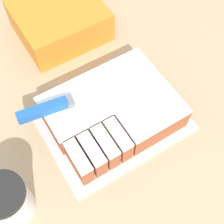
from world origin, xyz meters
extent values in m
plane|color=#4C4742|center=(0.00, 0.00, 0.00)|extent=(8.00, 8.00, 0.00)
cube|color=tan|center=(0.00, 0.00, 0.47)|extent=(1.40, 1.10, 0.95)
cube|color=silver|center=(0.01, -0.02, 0.95)|extent=(0.33, 0.26, 0.01)
cube|color=#994C2D|center=(0.01, 0.02, 0.98)|extent=(0.29, 0.13, 0.06)
cube|color=white|center=(0.01, 0.02, 1.02)|extent=(0.29, 0.13, 0.01)
cube|color=#994C2D|center=(0.08, -0.09, 0.98)|extent=(0.15, 0.09, 0.06)
cube|color=white|center=(0.08, -0.09, 1.02)|extent=(0.15, 0.09, 0.01)
cube|color=#994C2D|center=(-0.12, -0.09, 0.98)|extent=(0.03, 0.08, 0.06)
cube|color=white|center=(-0.12, -0.09, 1.02)|extent=(0.03, 0.08, 0.01)
cube|color=#994C2D|center=(-0.08, -0.09, 0.98)|extent=(0.03, 0.08, 0.06)
cube|color=white|center=(-0.08, -0.09, 1.02)|extent=(0.03, 0.08, 0.01)
cube|color=#994C2D|center=(-0.05, -0.09, 0.98)|extent=(0.03, 0.08, 0.06)
cube|color=white|center=(-0.05, -0.09, 1.02)|extent=(0.03, 0.08, 0.01)
cube|color=#994C2D|center=(-0.02, -0.09, 0.98)|extent=(0.03, 0.08, 0.06)
cube|color=white|center=(-0.02, -0.09, 1.02)|extent=(0.03, 0.08, 0.01)
cube|color=silver|center=(0.03, 0.01, 1.02)|extent=(0.22, 0.06, 0.00)
cube|color=slate|center=(-0.07, 0.03, 1.03)|extent=(0.02, 0.03, 0.02)
cube|color=#1E59B2|center=(-0.13, 0.04, 1.03)|extent=(0.12, 0.04, 0.02)
cylinder|color=white|center=(-0.28, -0.09, 0.99)|extent=(0.09, 0.09, 0.10)
cylinder|color=black|center=(-0.28, -0.09, 1.05)|extent=(0.09, 0.09, 0.01)
cube|color=orange|center=(0.04, 0.31, 0.99)|extent=(0.23, 0.21, 0.09)
camera|label=1|loc=(-0.19, -0.34, 1.62)|focal=50.00mm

